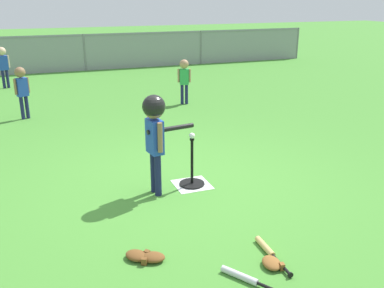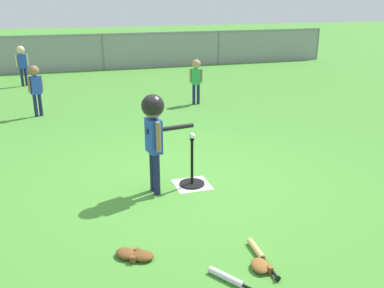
% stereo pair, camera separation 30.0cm
% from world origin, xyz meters
% --- Properties ---
extents(ground_plane, '(60.00, 60.00, 0.00)m').
position_xyz_m(ground_plane, '(0.00, 0.00, 0.00)').
color(ground_plane, '#478C33').
extents(home_plate, '(0.44, 0.44, 0.01)m').
position_xyz_m(home_plate, '(0.05, -0.08, 0.00)').
color(home_plate, white).
rests_on(home_plate, ground_plane).
extents(batting_tee, '(0.32, 0.32, 0.62)m').
position_xyz_m(batting_tee, '(0.05, -0.08, 0.09)').
color(batting_tee, black).
rests_on(batting_tee, ground_plane).
extents(baseball_on_tee, '(0.07, 0.07, 0.07)m').
position_xyz_m(baseball_on_tee, '(0.05, -0.08, 0.66)').
color(baseball_on_tee, white).
rests_on(baseball_on_tee, batting_tee).
extents(batter_child, '(0.64, 0.35, 1.22)m').
position_xyz_m(batter_child, '(-0.43, -0.15, 0.87)').
color(batter_child, '#191E4C').
rests_on(batter_child, ground_plane).
extents(fielder_near_right, '(0.28, 0.20, 0.98)m').
position_xyz_m(fielder_near_right, '(1.43, 3.99, 0.63)').
color(fielder_near_right, '#191E4C').
rests_on(fielder_near_right, ground_plane).
extents(fielder_near_left, '(0.28, 0.20, 1.01)m').
position_xyz_m(fielder_near_left, '(-1.89, 3.97, 0.65)').
color(fielder_near_left, '#191E4C').
rests_on(fielder_near_left, ground_plane).
extents(fielder_deep_right, '(0.30, 0.21, 1.05)m').
position_xyz_m(fielder_deep_right, '(-2.32, 7.29, 0.68)').
color(fielder_deep_right, '#191E4C').
rests_on(fielder_deep_right, ground_plane).
extents(spare_bat_silver, '(0.42, 0.61, 0.06)m').
position_xyz_m(spare_bat_silver, '(-0.21, -2.06, 0.03)').
color(spare_bat_silver, silver).
rests_on(spare_bat_silver, ground_plane).
extents(spare_bat_wood, '(0.08, 0.62, 0.06)m').
position_xyz_m(spare_bat_wood, '(0.17, -1.76, 0.03)').
color(spare_bat_wood, '#DBB266').
rests_on(spare_bat_wood, ground_plane).
extents(glove_by_plate, '(0.27, 0.24, 0.07)m').
position_xyz_m(glove_by_plate, '(-0.87, -1.49, 0.04)').
color(glove_by_plate, brown).
rests_on(glove_by_plate, ground_plane).
extents(glove_near_bats, '(0.20, 0.25, 0.07)m').
position_xyz_m(glove_near_bats, '(0.10, -1.96, 0.04)').
color(glove_near_bats, brown).
rests_on(glove_near_bats, ground_plane).
extents(glove_tossed_aside, '(0.26, 0.27, 0.07)m').
position_xyz_m(glove_tossed_aside, '(-0.99, -1.41, 0.04)').
color(glove_tossed_aside, brown).
rests_on(glove_tossed_aside, ground_plane).
extents(outfield_fence, '(16.06, 0.06, 1.15)m').
position_xyz_m(outfield_fence, '(0.00, 9.36, 0.62)').
color(outfield_fence, slate).
rests_on(outfield_fence, ground_plane).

